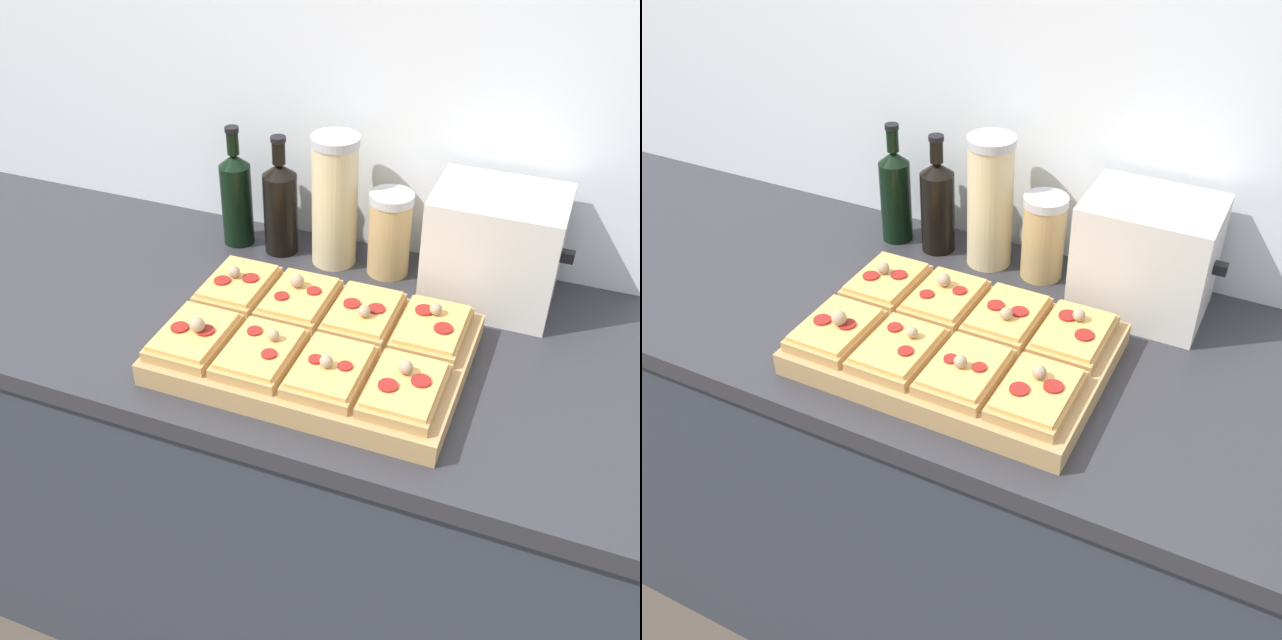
% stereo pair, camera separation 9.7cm
% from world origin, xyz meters
% --- Properties ---
extents(wall_back, '(6.00, 0.06, 2.50)m').
position_xyz_m(wall_back, '(0.00, 0.67, 1.25)').
color(wall_back, silver).
rests_on(wall_back, ground_plane).
extents(kitchen_counter, '(2.63, 0.67, 0.94)m').
position_xyz_m(kitchen_counter, '(0.00, 0.32, 0.47)').
color(kitchen_counter, '#333842').
rests_on(kitchen_counter, ground_plane).
extents(cutting_board, '(0.52, 0.36, 0.04)m').
position_xyz_m(cutting_board, '(-0.00, 0.23, 0.96)').
color(cutting_board, tan).
rests_on(cutting_board, kitchen_counter).
extents(pizza_slice_back_left, '(0.12, 0.16, 0.05)m').
position_xyz_m(pizza_slice_back_left, '(-0.20, 0.31, 0.99)').
color(pizza_slice_back_left, tan).
rests_on(pizza_slice_back_left, cutting_board).
extents(pizza_slice_back_midleft, '(0.12, 0.16, 0.05)m').
position_xyz_m(pizza_slice_back_midleft, '(-0.07, 0.31, 0.99)').
color(pizza_slice_back_midleft, tan).
rests_on(pizza_slice_back_midleft, cutting_board).
extents(pizza_slice_back_midright, '(0.12, 0.16, 0.05)m').
position_xyz_m(pizza_slice_back_midright, '(0.06, 0.31, 0.99)').
color(pizza_slice_back_midright, tan).
rests_on(pizza_slice_back_midright, cutting_board).
extents(pizza_slice_back_right, '(0.12, 0.16, 0.05)m').
position_xyz_m(pizza_slice_back_right, '(0.18, 0.31, 0.99)').
color(pizza_slice_back_right, tan).
rests_on(pizza_slice_back_right, cutting_board).
extents(pizza_slice_front_left, '(0.12, 0.16, 0.05)m').
position_xyz_m(pizza_slice_front_left, '(-0.19, 0.14, 0.99)').
color(pizza_slice_front_left, tan).
rests_on(pizza_slice_front_left, cutting_board).
extents(pizza_slice_front_midleft, '(0.12, 0.16, 0.05)m').
position_xyz_m(pizza_slice_front_midleft, '(-0.07, 0.14, 0.99)').
color(pizza_slice_front_midleft, tan).
rests_on(pizza_slice_front_midleft, cutting_board).
extents(pizza_slice_front_midright, '(0.12, 0.16, 0.05)m').
position_xyz_m(pizza_slice_front_midright, '(0.06, 0.14, 0.99)').
color(pizza_slice_front_midright, tan).
rests_on(pizza_slice_front_midright, cutting_board).
extents(pizza_slice_front_right, '(0.12, 0.16, 0.05)m').
position_xyz_m(pizza_slice_front_right, '(0.18, 0.14, 0.99)').
color(pizza_slice_front_right, tan).
rests_on(pizza_slice_front_right, cutting_board).
extents(olive_oil_bottle, '(0.07, 0.07, 0.27)m').
position_xyz_m(olive_oil_bottle, '(-0.31, 0.55, 1.05)').
color(olive_oil_bottle, black).
rests_on(olive_oil_bottle, kitchen_counter).
extents(wine_bottle, '(0.07, 0.07, 0.26)m').
position_xyz_m(wine_bottle, '(-0.21, 0.55, 1.04)').
color(wine_bottle, black).
rests_on(wine_bottle, kitchen_counter).
extents(grain_jar_tall, '(0.10, 0.10, 0.28)m').
position_xyz_m(grain_jar_tall, '(-0.09, 0.55, 1.08)').
color(grain_jar_tall, beige).
rests_on(grain_jar_tall, kitchen_counter).
extents(grain_jar_short, '(0.09, 0.09, 0.18)m').
position_xyz_m(grain_jar_short, '(0.03, 0.55, 1.03)').
color(grain_jar_short, tan).
rests_on(grain_jar_short, kitchen_counter).
extents(toaster_oven, '(0.27, 0.19, 0.23)m').
position_xyz_m(toaster_oven, '(0.25, 0.53, 1.05)').
color(toaster_oven, beige).
rests_on(toaster_oven, kitchen_counter).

